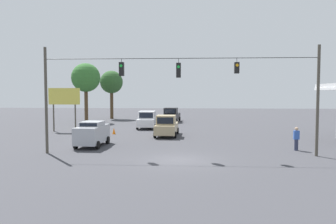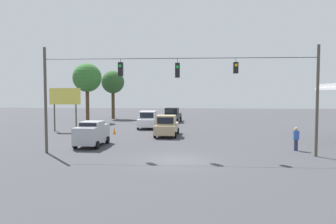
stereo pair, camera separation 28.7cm
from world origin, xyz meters
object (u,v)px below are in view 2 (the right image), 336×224
(pickup_truck_white_withflow_far, at_px, (148,120))
(pickup_truck_black_withflow_deep, at_px, (172,115))
(sedan_silver_parked_shoulder, at_px, (92,133))
(tree_horizon_left, at_px, (113,83))
(traffic_cone_nearest, at_px, (98,140))
(pickup_truck_tan_withflow_mid, at_px, (167,126))
(pedestrian, at_px, (296,139))
(tree_horizon_right, at_px, (87,78))
(roadside_billboard, at_px, (65,100))
(traffic_cone_third, at_px, (114,131))
(traffic_cone_second, at_px, (108,135))
(overhead_signal_span, at_px, (176,89))

(pickup_truck_white_withflow_far, bearing_deg, pickup_truck_black_withflow_deep, -106.33)
(sedan_silver_parked_shoulder, height_order, tree_horizon_left, tree_horizon_left)
(sedan_silver_parked_shoulder, relative_size, traffic_cone_nearest, 6.36)
(pickup_truck_tan_withflow_mid, height_order, pedestrian, pickup_truck_tan_withflow_mid)
(pedestrian, bearing_deg, pickup_truck_tan_withflow_mid, -36.56)
(pickup_truck_black_withflow_deep, height_order, tree_horizon_right, tree_horizon_right)
(pickup_truck_black_withflow_deep, height_order, pickup_truck_white_withflow_far, same)
(roadside_billboard, relative_size, tree_horizon_left, 0.61)
(pedestrian, bearing_deg, pickup_truck_black_withflow_deep, -65.44)
(traffic_cone_nearest, height_order, tree_horizon_right, tree_horizon_right)
(pickup_truck_white_withflow_far, xyz_separation_m, tree_horizon_right, (10.11, -7.66, 5.53))
(pickup_truck_white_withflow_far, bearing_deg, tree_horizon_left, -60.96)
(traffic_cone_third, bearing_deg, traffic_cone_second, 92.04)
(traffic_cone_second, relative_size, tree_horizon_left, 0.08)
(roadside_billboard, bearing_deg, pedestrian, 153.83)
(pickup_truck_tan_withflow_mid, height_order, traffic_cone_nearest, pickup_truck_tan_withflow_mid)
(overhead_signal_span, relative_size, traffic_cone_nearest, 28.68)
(overhead_signal_span, xyz_separation_m, traffic_cone_third, (7.02, -10.95, -4.28))
(pickup_truck_white_withflow_far, relative_size, pedestrian, 3.12)
(traffic_cone_nearest, xyz_separation_m, traffic_cone_second, (0.04, -3.63, 0.00))
(traffic_cone_second, bearing_deg, tree_horizon_right, -66.24)
(traffic_cone_nearest, relative_size, tree_horizon_left, 0.08)
(roadside_billboard, bearing_deg, pickup_truck_white_withflow_far, -155.70)
(roadside_billboard, bearing_deg, tree_horizon_left, -93.56)
(sedan_silver_parked_shoulder, xyz_separation_m, pickup_truck_white_withflow_far, (-2.80, -13.89, -0.08))
(pickup_truck_white_withflow_far, relative_size, tree_horizon_left, 0.69)
(pickup_truck_white_withflow_far, xyz_separation_m, traffic_cone_nearest, (2.67, 12.78, -0.64))
(roadside_billboard, bearing_deg, overhead_signal_span, 135.19)
(pickup_truck_white_withflow_far, relative_size, roadside_billboard, 1.13)
(pickup_truck_black_withflow_deep, bearing_deg, traffic_cone_second, 73.60)
(pickup_truck_tan_withflow_mid, height_order, roadside_billboard, roadside_billboard)
(tree_horizon_right, bearing_deg, pickup_truck_white_withflow_far, 142.83)
(pickup_truck_white_withflow_far, bearing_deg, pickup_truck_tan_withflow_mid, 111.36)
(pickup_truck_tan_withflow_mid, bearing_deg, overhead_signal_span, 98.02)
(traffic_cone_third, relative_size, roadside_billboard, 0.14)
(pickup_truck_tan_withflow_mid, xyz_separation_m, tree_horizon_right, (12.92, -14.86, 5.53))
(pickup_truck_white_withflow_far, height_order, pedestrian, pickup_truck_white_withflow_far)
(overhead_signal_span, height_order, traffic_cone_third, overhead_signal_span)
(overhead_signal_span, height_order, roadside_billboard, overhead_signal_span)
(pickup_truck_white_withflow_far, distance_m, pedestrian, 19.82)
(roadside_billboard, bearing_deg, traffic_cone_third, 161.24)
(overhead_signal_span, relative_size, pickup_truck_white_withflow_far, 3.49)
(pickup_truck_black_withflow_deep, distance_m, traffic_cone_nearest, 21.86)
(overhead_signal_span, distance_m, sedan_silver_parked_shoulder, 8.47)
(overhead_signal_span, relative_size, sedan_silver_parked_shoulder, 4.51)
(pickup_truck_tan_withflow_mid, relative_size, pickup_truck_white_withflow_far, 0.97)
(pickup_truck_tan_withflow_mid, relative_size, sedan_silver_parked_shoulder, 1.26)
(traffic_cone_third, xyz_separation_m, tree_horizon_right, (7.29, -13.75, 6.17))
(traffic_cone_third, height_order, tree_horizon_right, tree_horizon_right)
(sedan_silver_parked_shoulder, relative_size, traffic_cone_third, 6.36)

